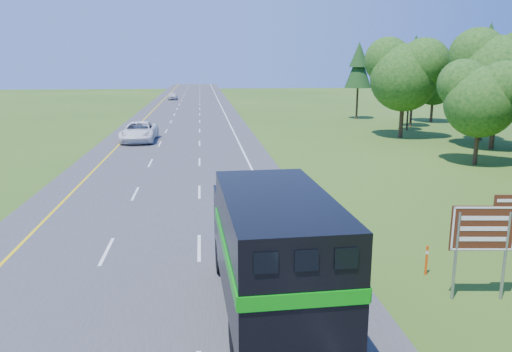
% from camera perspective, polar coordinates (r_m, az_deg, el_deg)
% --- Properties ---
extents(road, '(15.00, 260.00, 0.04)m').
position_cam_1_polar(road, '(49.80, -8.57, 4.19)').
color(road, '#38383A').
rests_on(road, ground).
extents(lane_markings, '(11.15, 260.00, 0.01)m').
position_cam_1_polar(lane_markings, '(49.79, -8.57, 4.22)').
color(lane_markings, yellow).
rests_on(lane_markings, road).
extents(horse_truck, '(3.08, 8.99, 3.94)m').
position_cam_1_polar(horse_truck, '(14.27, 1.81, -8.61)').
color(horse_truck, black).
rests_on(horse_truck, road).
extents(white_suv, '(3.21, 6.72, 1.85)m').
position_cam_1_polar(white_suv, '(48.97, -13.21, 4.97)').
color(white_suv, white).
rests_on(white_suv, road).
extents(far_car, '(1.80, 4.44, 1.51)m').
position_cam_1_polar(far_car, '(103.98, -9.49, 9.02)').
color(far_car, '#BAB9C0').
rests_on(far_car, road).
extents(exit_sign, '(2.02, 0.30, 3.44)m').
position_cam_1_polar(exit_sign, '(17.04, 24.63, -5.89)').
color(exit_sign, gray).
rests_on(exit_sign, ground).
extents(delineator, '(0.09, 0.05, 1.09)m').
position_cam_1_polar(delineator, '(18.84, 18.91, -8.99)').
color(delineator, '#EE470C').
rests_on(delineator, ground).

